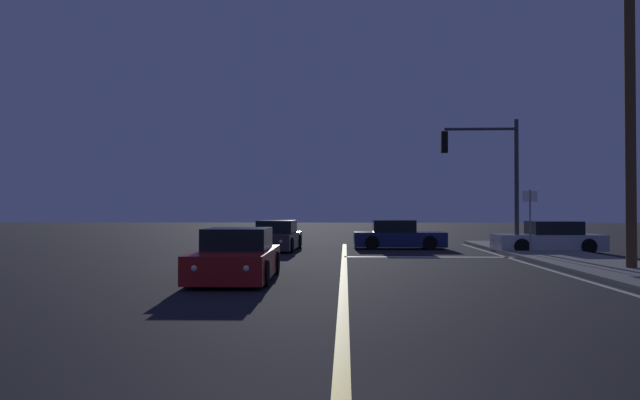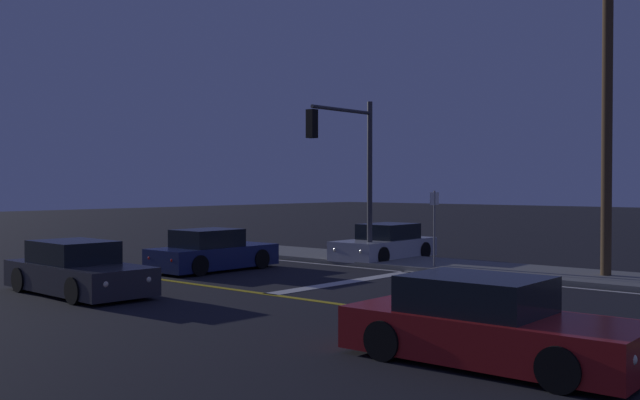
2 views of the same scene
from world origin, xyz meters
TOP-DOWN VIEW (x-y plane):
  - lane_line_center at (0.00, 10.04)m, footprint 0.20×34.14m
  - stop_bar at (3.22, 18.58)m, footprint 6.45×0.50m
  - car_parked_curb_red at (-2.81, 11.01)m, footprint 2.06×4.63m
  - car_far_approaching_navy at (2.51, 23.68)m, footprint 4.31×1.91m
  - car_distant_tail_charcoal at (-3.08, 22.35)m, footprint 2.08×4.66m
  - car_following_oncoming_silver at (8.71, 21.27)m, footprint 4.49×1.99m
  - traffic_signal_near_right at (6.11, 20.88)m, footprint 3.25×0.28m
  - utility_pole_right at (8.35, 13.17)m, footprint 1.53×0.30m
  - street_sign_corner at (6.95, 18.08)m, footprint 0.56×0.08m

SIDE VIEW (x-z plane):
  - lane_line_center at x=0.00m, z-range 0.00..0.01m
  - stop_bar at x=3.22m, z-range 0.00..0.01m
  - car_far_approaching_navy at x=2.51m, z-range -0.09..1.25m
  - car_following_oncoming_silver at x=8.71m, z-range -0.09..1.25m
  - car_distant_tail_charcoal at x=-3.08m, z-range -0.09..1.25m
  - car_parked_curb_red at x=-2.81m, z-range -0.09..1.25m
  - street_sign_corner at x=6.95m, z-range 0.44..3.01m
  - traffic_signal_near_right at x=6.11m, z-range 0.90..6.54m
  - utility_pole_right at x=8.35m, z-range 0.18..11.01m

